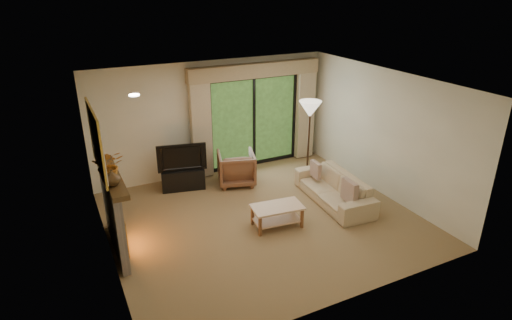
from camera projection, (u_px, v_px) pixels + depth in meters
name	position (u px, v px, depth m)	size (l,w,h in m)	color
floor	(263.00, 219.00, 8.09)	(5.50, 5.50, 0.00)	olive
ceiling	(264.00, 83.00, 7.09)	(5.50, 5.50, 0.00)	white
wall_back	(213.00, 118.00, 9.66)	(5.00, 5.00, 0.00)	beige
wall_front	(352.00, 221.00, 5.52)	(5.00, 5.00, 0.00)	beige
wall_left	(102.00, 186.00, 6.47)	(5.00, 5.00, 0.00)	beige
wall_right	(383.00, 133.00, 8.71)	(5.00, 5.00, 0.00)	beige
fireplace	(113.00, 213.00, 6.92)	(0.24, 1.70, 1.37)	gray
mirror	(96.00, 141.00, 6.39)	(0.07, 1.45, 1.02)	gold
sliding_door	(254.00, 121.00, 10.10)	(2.26, 0.10, 2.16)	black
curtain_left	(201.00, 127.00, 9.42)	(0.45, 0.18, 2.35)	tan
curtain_right	(305.00, 111.00, 10.52)	(0.45, 0.18, 2.35)	tan
cornice	(255.00, 70.00, 9.56)	(3.20, 0.24, 0.32)	tan
media_console	(183.00, 178.00, 9.23)	(0.91, 0.41, 0.45)	black
tv	(181.00, 156.00, 9.03)	(1.03, 0.13, 0.59)	black
armchair	(236.00, 168.00, 9.40)	(0.78, 0.80, 0.73)	brown
sofa	(334.00, 188.00, 8.64)	(1.99, 0.78, 0.58)	tan
pillow_near	(350.00, 191.00, 8.05)	(0.11, 0.42, 0.42)	brown
pillow_far	(316.00, 170.00, 9.01)	(0.09, 0.34, 0.34)	brown
coffee_table	(277.00, 216.00, 7.78)	(0.92, 0.50, 0.41)	#DEB18B
floor_lamp	(309.00, 141.00, 9.39)	(0.49, 0.49, 1.82)	beige
vase	(112.00, 178.00, 6.28)	(0.23, 0.23, 0.24)	#4C341A
branches	(109.00, 165.00, 6.38)	(0.45, 0.39, 0.50)	#B66C20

